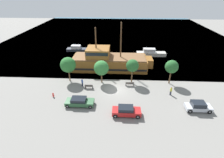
% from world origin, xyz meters
% --- Properties ---
extents(ground_plane, '(160.00, 160.00, 0.00)m').
position_xyz_m(ground_plane, '(0.00, 0.00, 0.00)').
color(ground_plane, gray).
extents(water_surface, '(80.00, 80.00, 0.00)m').
position_xyz_m(water_surface, '(0.00, 44.00, 0.00)').
color(water_surface, '#38667F').
rests_on(water_surface, ground).
extents(pirate_ship, '(18.02, 6.00, 10.41)m').
position_xyz_m(pirate_ship, '(-2.16, 9.61, 1.79)').
color(pirate_ship, brown).
rests_on(pirate_ship, water_surface).
extents(moored_boat_dockside, '(7.82, 1.96, 2.02)m').
position_xyz_m(moored_boat_dockside, '(8.75, 18.47, 0.75)').
color(moored_boat_dockside, '#B7B2A8').
rests_on(moored_boat_dockside, water_surface).
extents(moored_boat_outer, '(6.56, 2.02, 1.67)m').
position_xyz_m(moored_boat_outer, '(-12.15, 21.48, 0.61)').
color(moored_boat_outer, '#2D333D').
rests_on(moored_boat_outer, water_surface).
extents(parked_car_curb_front, '(3.82, 1.77, 1.48)m').
position_xyz_m(parked_car_curb_front, '(12.52, -5.30, 0.73)').
color(parked_car_curb_front, '#B7BCC6').
rests_on(parked_car_curb_front, ground_plane).
extents(parked_car_curb_mid, '(4.19, 1.77, 1.44)m').
position_xyz_m(parked_car_curb_mid, '(1.57, -6.96, 0.72)').
color(parked_car_curb_mid, '#B21E1E').
rests_on(parked_car_curb_mid, ground_plane).
extents(parked_car_curb_rear, '(4.46, 1.87, 1.32)m').
position_xyz_m(parked_car_curb_rear, '(-5.79, -4.91, 0.66)').
color(parked_car_curb_rear, '#2D5B38').
rests_on(parked_car_curb_rear, ground_plane).
extents(fire_hydrant, '(0.42, 0.25, 0.76)m').
position_xyz_m(fire_hydrant, '(-10.86, -2.76, 0.41)').
color(fire_hydrant, red).
rests_on(fire_hydrant, ground_plane).
extents(bench_promenade_east, '(1.51, 0.45, 0.85)m').
position_xyz_m(bench_promenade_east, '(-5.20, 0.32, 0.43)').
color(bench_promenade_east, '#4C4742').
rests_on(bench_promenade_east, ground_plane).
extents(bench_promenade_west, '(1.60, 0.45, 0.85)m').
position_xyz_m(bench_promenade_west, '(2.43, 1.67, 0.43)').
color(bench_promenade_west, '#4C4742').
rests_on(bench_promenade_west, ground_plane).
extents(pedestrian_walking_near, '(0.32, 0.32, 1.58)m').
position_xyz_m(pedestrian_walking_near, '(9.43, -1.14, 0.79)').
color(pedestrian_walking_near, '#232838').
rests_on(pedestrian_walking_near, ground_plane).
extents(pedestrian_walking_far, '(0.32, 0.32, 1.61)m').
position_xyz_m(pedestrian_walking_far, '(-6.55, 1.05, 0.81)').
color(pedestrian_walking_far, '#232838').
rests_on(pedestrian_walking_far, ground_plane).
extents(tree_row_east, '(2.99, 2.99, 4.93)m').
position_xyz_m(tree_row_east, '(-9.55, 3.19, 3.42)').
color(tree_row_east, brown).
rests_on(tree_row_east, ground_plane).
extents(tree_row_mideast, '(2.87, 2.87, 4.53)m').
position_xyz_m(tree_row_mideast, '(-3.06, 2.83, 3.09)').
color(tree_row_mideast, brown).
rests_on(tree_row_mideast, ground_plane).
extents(tree_row_midwest, '(2.41, 2.41, 4.82)m').
position_xyz_m(tree_row_midwest, '(2.84, 3.05, 3.59)').
color(tree_row_midwest, brown).
rests_on(tree_row_midwest, ground_plane).
extents(tree_row_west, '(2.46, 2.46, 4.79)m').
position_xyz_m(tree_row_west, '(10.16, 3.04, 3.53)').
color(tree_row_west, brown).
rests_on(tree_row_west, ground_plane).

